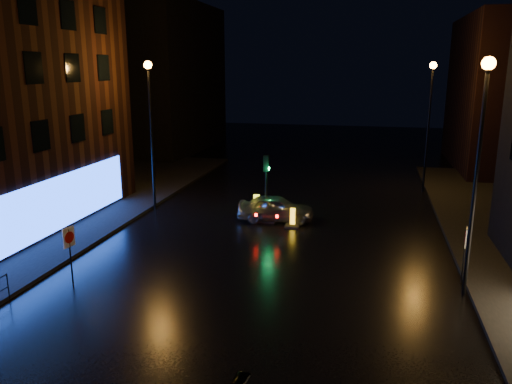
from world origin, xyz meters
TOP-DOWN VIEW (x-y plane):
  - ground at (0.00, 0.00)m, footprint 120.00×120.00m
  - building_far_left at (-16.00, 35.00)m, footprint 8.00×16.00m
  - building_far_right at (15.00, 32.00)m, footprint 8.00×14.00m
  - street_lamp_lfar at (-7.80, 14.00)m, footprint 0.44×0.44m
  - street_lamp_rnear at (7.80, 6.00)m, footprint 0.44×0.44m
  - street_lamp_rfar at (7.80, 22.00)m, footprint 0.44×0.44m
  - traffic_signal at (-1.20, 14.00)m, footprint 1.40×2.40m
  - silver_hatchback at (-0.55, 13.42)m, footprint 4.20×2.04m
  - bollard_near at (0.49, 12.73)m, footprint 0.72×1.07m
  - bollard_far at (-1.75, 14.06)m, footprint 1.15×1.52m
  - road_sign_left at (-6.50, 3.61)m, footprint 0.16×0.55m
  - road_sign_right at (7.90, 7.12)m, footprint 0.14×0.53m

SIDE VIEW (x-z plane):
  - ground at x=0.00m, z-range 0.00..0.00m
  - bollard_near at x=0.49m, z-range -0.26..0.67m
  - bollard_far at x=-1.75m, z-range -0.34..0.86m
  - traffic_signal at x=-1.20m, z-range -1.22..2.23m
  - silver_hatchback at x=-0.55m, z-range 0.00..1.38m
  - road_sign_right at x=7.90m, z-range 0.55..2.76m
  - road_sign_left at x=-6.50m, z-range 0.57..2.86m
  - street_lamp_lfar at x=-7.80m, z-range 1.38..9.75m
  - street_lamp_rnear at x=7.80m, z-range 1.38..9.75m
  - street_lamp_rfar at x=7.80m, z-range 1.38..9.75m
  - building_far_right at x=15.00m, z-range 0.00..12.00m
  - building_far_left at x=-16.00m, z-range 0.00..14.00m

